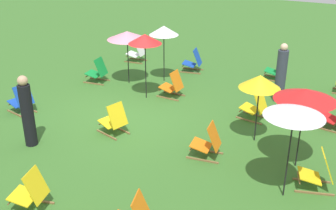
{
  "coord_description": "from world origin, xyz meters",
  "views": [
    {
      "loc": [
        8.93,
        5.67,
        4.97
      ],
      "look_at": [
        0.0,
        1.2,
        0.5
      ],
      "focal_mm": 44.46,
      "sensor_mm": 36.0,
      "label": 1
    }
  ],
  "objects_px": {
    "deckchair_13": "(318,172)",
    "person_1": "(281,74)",
    "umbrella_2": "(164,30)",
    "umbrella_5": "(127,35)",
    "deckchair_4": "(97,72)",
    "deckchair_2": "(137,52)",
    "deckchair_15": "(21,100)",
    "deckchair_8": "(193,62)",
    "deckchair_3": "(172,86)",
    "umbrella_3": "(145,39)",
    "deckchair_1": "(335,116)",
    "deckchair_14": "(255,106)",
    "umbrella_1": "(260,82)",
    "person_0": "(27,112)",
    "deckchair_11": "(277,69)",
    "umbrella_0": "(306,95)",
    "deckchair_6": "(30,193)",
    "deckchair_10": "(114,120)",
    "deckchair_0": "(208,142)",
    "umbrella_4": "(294,111)"
  },
  "relations": [
    {
      "from": "deckchair_13",
      "to": "person_1",
      "type": "distance_m",
      "value": 4.48
    },
    {
      "from": "umbrella_2",
      "to": "umbrella_5",
      "type": "xyz_separation_m",
      "value": [
        0.71,
        -0.95,
        -0.1
      ]
    },
    {
      "from": "deckchair_4",
      "to": "deckchair_13",
      "type": "xyz_separation_m",
      "value": [
        2.98,
        7.45,
        0.0
      ]
    },
    {
      "from": "deckchair_2",
      "to": "deckchair_15",
      "type": "distance_m",
      "value": 5.43
    },
    {
      "from": "deckchair_13",
      "to": "deckchair_8",
      "type": "bearing_deg",
      "value": -152.82
    },
    {
      "from": "deckchair_3",
      "to": "umbrella_3",
      "type": "relative_size",
      "value": 0.42
    },
    {
      "from": "deckchair_1",
      "to": "deckchair_13",
      "type": "bearing_deg",
      "value": 11.83
    },
    {
      "from": "deckchair_14",
      "to": "umbrella_1",
      "type": "bearing_deg",
      "value": 25.36
    },
    {
      "from": "deckchair_13",
      "to": "deckchair_14",
      "type": "xyz_separation_m",
      "value": [
        -2.57,
        -2.0,
        0.0
      ]
    },
    {
      "from": "umbrella_1",
      "to": "person_0",
      "type": "xyz_separation_m",
      "value": [
        2.6,
        -4.76,
        -0.69
      ]
    },
    {
      "from": "umbrella_1",
      "to": "umbrella_2",
      "type": "bearing_deg",
      "value": -124.89
    },
    {
      "from": "deckchair_3",
      "to": "deckchair_4",
      "type": "height_order",
      "value": "same"
    },
    {
      "from": "deckchair_11",
      "to": "umbrella_3",
      "type": "relative_size",
      "value": 0.42
    },
    {
      "from": "person_1",
      "to": "deckchair_15",
      "type": "bearing_deg",
      "value": -151.67
    },
    {
      "from": "umbrella_0",
      "to": "deckchair_6",
      "type": "bearing_deg",
      "value": -47.7
    },
    {
      "from": "deckchair_8",
      "to": "person_0",
      "type": "height_order",
      "value": "person_0"
    },
    {
      "from": "deckchair_8",
      "to": "deckchair_11",
      "type": "distance_m",
      "value": 2.87
    },
    {
      "from": "deckchair_1",
      "to": "deckchair_13",
      "type": "xyz_separation_m",
      "value": [
        2.92,
        0.0,
        0.0
      ]
    },
    {
      "from": "deckchair_10",
      "to": "deckchair_15",
      "type": "distance_m",
      "value": 3.0
    },
    {
      "from": "deckchair_10",
      "to": "deckchair_14",
      "type": "relative_size",
      "value": 1.04
    },
    {
      "from": "deckchair_10",
      "to": "umbrella_2",
      "type": "distance_m",
      "value": 4.21
    },
    {
      "from": "deckchair_6",
      "to": "deckchair_10",
      "type": "height_order",
      "value": "same"
    },
    {
      "from": "deckchair_0",
      "to": "deckchair_11",
      "type": "bearing_deg",
      "value": 171.05
    },
    {
      "from": "deckchair_4",
      "to": "deckchair_8",
      "type": "height_order",
      "value": "same"
    },
    {
      "from": "person_0",
      "to": "deckchair_1",
      "type": "bearing_deg",
      "value": 149.73
    },
    {
      "from": "deckchair_3",
      "to": "umbrella_0",
      "type": "relative_size",
      "value": 0.46
    },
    {
      "from": "deckchair_4",
      "to": "umbrella_4",
      "type": "distance_m",
      "value": 7.89
    },
    {
      "from": "deckchair_0",
      "to": "deckchair_6",
      "type": "bearing_deg",
      "value": -41.46
    },
    {
      "from": "deckchair_0",
      "to": "deckchair_13",
      "type": "distance_m",
      "value": 2.42
    },
    {
      "from": "deckchair_15",
      "to": "deckchair_4",
      "type": "bearing_deg",
      "value": -177.86
    },
    {
      "from": "deckchair_14",
      "to": "deckchair_15",
      "type": "xyz_separation_m",
      "value": [
        2.5,
        -5.94,
        0.0
      ]
    },
    {
      "from": "deckchair_4",
      "to": "deckchair_6",
      "type": "xyz_separation_m",
      "value": [
        6.06,
        2.8,
        0.0
      ]
    },
    {
      "from": "deckchair_13",
      "to": "umbrella_4",
      "type": "height_order",
      "value": "umbrella_4"
    },
    {
      "from": "deckchair_3",
      "to": "deckchair_13",
      "type": "bearing_deg",
      "value": 60.59
    },
    {
      "from": "deckchair_6",
      "to": "deckchair_8",
      "type": "height_order",
      "value": "same"
    },
    {
      "from": "deckchair_15",
      "to": "person_1",
      "type": "relative_size",
      "value": 0.48
    },
    {
      "from": "umbrella_3",
      "to": "deckchair_10",
      "type": "bearing_deg",
      "value": 9.84
    },
    {
      "from": "deckchair_8",
      "to": "deckchair_13",
      "type": "bearing_deg",
      "value": 32.93
    },
    {
      "from": "umbrella_3",
      "to": "umbrella_4",
      "type": "relative_size",
      "value": 1.03
    },
    {
      "from": "deckchair_1",
      "to": "deckchair_13",
      "type": "distance_m",
      "value": 2.92
    },
    {
      "from": "deckchair_6",
      "to": "deckchair_14",
      "type": "relative_size",
      "value": 1.02
    },
    {
      "from": "deckchair_0",
      "to": "deckchair_10",
      "type": "height_order",
      "value": "same"
    },
    {
      "from": "deckchair_1",
      "to": "person_1",
      "type": "xyz_separation_m",
      "value": [
        -1.2,
        -1.71,
        0.46
      ]
    },
    {
      "from": "deckchair_8",
      "to": "deckchair_15",
      "type": "relative_size",
      "value": 0.99
    },
    {
      "from": "deckchair_11",
      "to": "person_1",
      "type": "relative_size",
      "value": 0.47
    },
    {
      "from": "umbrella_4",
      "to": "deckchair_0",
      "type": "bearing_deg",
      "value": -110.1
    },
    {
      "from": "umbrella_2",
      "to": "umbrella_5",
      "type": "distance_m",
      "value": 1.19
    },
    {
      "from": "deckchair_6",
      "to": "umbrella_3",
      "type": "distance_m",
      "value": 5.84
    },
    {
      "from": "umbrella_5",
      "to": "deckchair_8",
      "type": "bearing_deg",
      "value": 143.74
    },
    {
      "from": "umbrella_3",
      "to": "person_0",
      "type": "relative_size",
      "value": 1.12
    }
  ]
}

